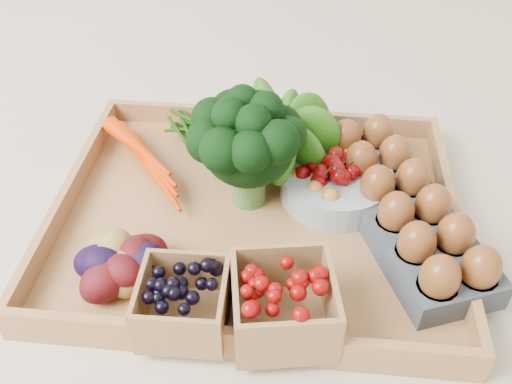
# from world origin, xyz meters

# --- Properties ---
(ground) EXTENTS (4.00, 4.00, 0.00)m
(ground) POSITION_xyz_m (0.00, 0.00, 0.00)
(ground) COLOR beige
(ground) RESTS_ON ground
(tray) EXTENTS (0.55, 0.45, 0.01)m
(tray) POSITION_xyz_m (0.00, 0.00, 0.01)
(tray) COLOR #AA7847
(tray) RESTS_ON ground
(carrots) EXTENTS (0.19, 0.13, 0.04)m
(carrots) POSITION_xyz_m (-0.18, 0.08, 0.04)
(carrots) COLOR #DE3100
(carrots) RESTS_ON tray
(lettuce) EXTENTS (0.13, 0.13, 0.13)m
(lettuce) POSITION_xyz_m (0.02, 0.12, 0.08)
(lettuce) COLOR #144E0C
(lettuce) RESTS_ON tray
(broccoli) EXTENTS (0.16, 0.16, 0.13)m
(broccoli) POSITION_xyz_m (-0.01, 0.03, 0.08)
(broccoli) COLOR black
(broccoli) RESTS_ON tray
(cherry_bowl) EXTENTS (0.16, 0.16, 0.04)m
(cherry_bowl) POSITION_xyz_m (0.11, 0.06, 0.04)
(cherry_bowl) COLOR #8C9EA5
(cherry_bowl) RESTS_ON tray
(egg_carton) EXTENTS (0.23, 0.36, 0.04)m
(egg_carton) POSITION_xyz_m (0.20, 0.00, 0.03)
(egg_carton) COLOR #3D454D
(egg_carton) RESTS_ON tray
(potatoes) EXTENTS (0.13, 0.13, 0.08)m
(potatoes) POSITION_xyz_m (-0.16, -0.13, 0.05)
(potatoes) COLOR #3B090D
(potatoes) RESTS_ON tray
(punnet_blackberry) EXTENTS (0.10, 0.10, 0.07)m
(punnet_blackberry) POSITION_xyz_m (-0.06, -0.19, 0.05)
(punnet_blackberry) COLOR black
(punnet_blackberry) RESTS_ON tray
(punnet_raspberry) EXTENTS (0.13, 0.13, 0.08)m
(punnet_raspberry) POSITION_xyz_m (0.05, -0.18, 0.05)
(punnet_raspberry) COLOR #6C0504
(punnet_raspberry) RESTS_ON tray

